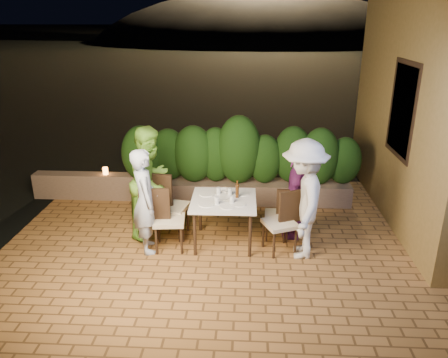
# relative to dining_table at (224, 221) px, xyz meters

# --- Properties ---
(ground) EXTENTS (400.00, 400.00, 0.00)m
(ground) POSITION_rel_dining_table_xyz_m (0.04, -0.60, -0.40)
(ground) COLOR black
(ground) RESTS_ON ground
(terrace_floor) EXTENTS (7.00, 6.00, 0.15)m
(terrace_floor) POSITION_rel_dining_table_xyz_m (0.04, -0.10, -0.45)
(terrace_floor) COLOR #905F2E
(terrace_floor) RESTS_ON ground
(building_wall) EXTENTS (1.60, 5.00, 5.00)m
(building_wall) POSITION_rel_dining_table_xyz_m (3.64, 1.40, 2.12)
(building_wall) COLOR olive
(building_wall) RESTS_ON ground
(window_pane) EXTENTS (0.08, 1.00, 1.40)m
(window_pane) POSITION_rel_dining_table_xyz_m (2.86, 0.90, 1.62)
(window_pane) COLOR black
(window_pane) RESTS_ON building_wall
(window_frame) EXTENTS (0.06, 1.15, 1.55)m
(window_frame) POSITION_rel_dining_table_xyz_m (2.85, 0.90, 1.62)
(window_frame) COLOR black
(window_frame) RESTS_ON building_wall
(planter) EXTENTS (4.20, 0.55, 0.40)m
(planter) POSITION_rel_dining_table_xyz_m (0.24, 1.70, -0.17)
(planter) COLOR brown
(planter) RESTS_ON ground
(hedge) EXTENTS (4.00, 0.70, 1.10)m
(hedge) POSITION_rel_dining_table_xyz_m (0.24, 1.70, 0.57)
(hedge) COLOR #16370E
(hedge) RESTS_ON planter
(parapet) EXTENTS (2.20, 0.30, 0.50)m
(parapet) POSITION_rel_dining_table_xyz_m (-2.76, 1.70, -0.12)
(parapet) COLOR brown
(parapet) RESTS_ON ground
(hill) EXTENTS (52.00, 40.00, 22.00)m
(hill) POSITION_rel_dining_table_xyz_m (2.04, 59.40, -4.38)
(hill) COLOR black
(hill) RESTS_ON ground
(dining_table) EXTENTS (1.01, 1.01, 0.75)m
(dining_table) POSITION_rel_dining_table_xyz_m (0.00, 0.00, 0.00)
(dining_table) COLOR white
(dining_table) RESTS_ON ground
(plate_nw) EXTENTS (0.23, 0.23, 0.01)m
(plate_nw) POSITION_rel_dining_table_xyz_m (-0.25, -0.23, 0.38)
(plate_nw) COLOR white
(plate_nw) RESTS_ON dining_table
(plate_sw) EXTENTS (0.24, 0.24, 0.01)m
(plate_sw) POSITION_rel_dining_table_xyz_m (-0.28, 0.19, 0.38)
(plate_sw) COLOR white
(plate_sw) RESTS_ON dining_table
(plate_ne) EXTENTS (0.20, 0.20, 0.01)m
(plate_ne) POSITION_rel_dining_table_xyz_m (0.25, -0.19, 0.38)
(plate_ne) COLOR white
(plate_ne) RESTS_ON dining_table
(plate_se) EXTENTS (0.19, 0.19, 0.01)m
(plate_se) POSITION_rel_dining_table_xyz_m (0.30, 0.22, 0.38)
(plate_se) COLOR white
(plate_se) RESTS_ON dining_table
(plate_centre) EXTENTS (0.23, 0.23, 0.01)m
(plate_centre) POSITION_rel_dining_table_xyz_m (-0.03, 0.04, 0.38)
(plate_centre) COLOR white
(plate_centre) RESTS_ON dining_table
(plate_front) EXTENTS (0.22, 0.22, 0.01)m
(plate_front) POSITION_rel_dining_table_xyz_m (0.07, -0.29, 0.38)
(plate_front) COLOR white
(plate_front) RESTS_ON dining_table
(glass_nw) EXTENTS (0.07, 0.07, 0.12)m
(glass_nw) POSITION_rel_dining_table_xyz_m (-0.09, -0.19, 0.44)
(glass_nw) COLOR silver
(glass_nw) RESTS_ON dining_table
(glass_sw) EXTENTS (0.07, 0.07, 0.11)m
(glass_sw) POSITION_rel_dining_table_xyz_m (-0.09, 0.20, 0.43)
(glass_sw) COLOR silver
(glass_sw) RESTS_ON dining_table
(glass_ne) EXTENTS (0.07, 0.07, 0.12)m
(glass_ne) POSITION_rel_dining_table_xyz_m (0.13, -0.13, 0.43)
(glass_ne) COLOR silver
(glass_ne) RESTS_ON dining_table
(glass_se) EXTENTS (0.07, 0.07, 0.12)m
(glass_se) POSITION_rel_dining_table_xyz_m (0.09, 0.18, 0.43)
(glass_se) COLOR silver
(glass_se) RESTS_ON dining_table
(beer_bottle) EXTENTS (0.05, 0.05, 0.28)m
(beer_bottle) POSITION_rel_dining_table_xyz_m (0.21, 0.09, 0.52)
(beer_bottle) COLOR #44240B
(beer_bottle) RESTS_ON dining_table
(bowl) EXTENTS (0.18, 0.18, 0.04)m
(bowl) POSITION_rel_dining_table_xyz_m (-0.03, 0.33, 0.39)
(bowl) COLOR white
(bowl) RESTS_ON dining_table
(chair_left_front) EXTENTS (0.50, 0.50, 1.00)m
(chair_left_front) POSITION_rel_dining_table_xyz_m (-0.82, -0.22, 0.13)
(chair_left_front) COLOR black
(chair_left_front) RESTS_ON ground
(chair_left_back) EXTENTS (0.58, 0.58, 1.06)m
(chair_left_back) POSITION_rel_dining_table_xyz_m (-0.86, 0.21, 0.15)
(chair_left_back) COLOR black
(chair_left_back) RESTS_ON ground
(chair_right_front) EXTENTS (0.59, 0.59, 0.97)m
(chair_right_front) POSITION_rel_dining_table_xyz_m (0.87, -0.20, 0.11)
(chair_right_front) COLOR black
(chair_right_front) RESTS_ON ground
(chair_right_back) EXTENTS (0.41, 0.41, 0.85)m
(chair_right_back) POSITION_rel_dining_table_xyz_m (0.85, 0.22, 0.05)
(chair_right_back) COLOR black
(chair_right_back) RESTS_ON ground
(diner_blue) EXTENTS (0.57, 0.69, 1.63)m
(diner_blue) POSITION_rel_dining_table_xyz_m (-1.16, -0.28, 0.44)
(diner_blue) COLOR #A4B4D4
(diner_blue) RESTS_ON ground
(diner_green) EXTENTS (0.96, 1.07, 1.83)m
(diner_green) POSITION_rel_dining_table_xyz_m (-1.19, 0.28, 0.54)
(diner_green) COLOR #70B538
(diner_green) RESTS_ON ground
(diner_white) EXTENTS (0.75, 1.21, 1.81)m
(diner_white) POSITION_rel_dining_table_xyz_m (1.18, -0.30, 0.53)
(diner_white) COLOR silver
(diner_white) RESTS_ON ground
(diner_purple) EXTENTS (0.63, 0.99, 1.57)m
(diner_purple) POSITION_rel_dining_table_xyz_m (1.16, 0.30, 0.41)
(diner_purple) COLOR #6F2571
(diner_purple) RESTS_ON ground
(parapet_lamp) EXTENTS (0.10, 0.10, 0.14)m
(parapet_lamp) POSITION_rel_dining_table_xyz_m (-2.42, 1.70, 0.20)
(parapet_lamp) COLOR orange
(parapet_lamp) RESTS_ON parapet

